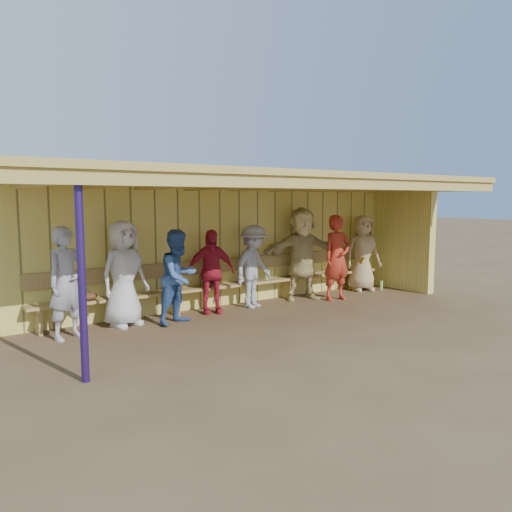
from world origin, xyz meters
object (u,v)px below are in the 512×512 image
at_px(player_h, 363,253).
at_px(player_a, 67,283).
at_px(player_b, 124,274).
at_px(player_c, 179,277).
at_px(bench, 234,279).
at_px(player_d, 211,272).
at_px(player_e, 253,266).
at_px(player_g, 337,258).
at_px(player_f, 302,254).

bearing_deg(player_h, player_a, -159.80).
distance_m(player_b, player_c, 0.89).
bearing_deg(bench, player_d, -156.00).
distance_m(player_a, player_b, 0.99).
relative_size(player_b, bench, 0.23).
bearing_deg(player_e, player_b, 158.68).
xyz_separation_m(player_g, bench, (-2.04, 0.76, -0.35)).
distance_m(player_h, bench, 3.31).
relative_size(player_d, player_f, 0.80).
bearing_deg(bench, player_h, -5.31).
relative_size(player_c, player_d, 1.03).
distance_m(player_d, player_f, 2.18).
relative_size(player_e, bench, 0.21).
relative_size(player_d, player_h, 0.89).
distance_m(player_a, bench, 3.35).
bearing_deg(player_c, player_b, 135.96).
bearing_deg(player_f, player_a, -157.96).
relative_size(player_b, player_c, 1.10).
height_order(player_c, player_g, player_g).
xyz_separation_m(player_d, bench, (0.69, 0.31, -0.24)).
distance_m(player_d, player_e, 0.91).
bearing_deg(player_e, player_f, -18.28).
relative_size(player_a, player_e, 1.06).
bearing_deg(bench, player_e, -57.67).
height_order(player_a, player_d, player_a).
distance_m(player_a, player_g, 5.33).
relative_size(player_c, player_f, 0.83).
bearing_deg(player_c, player_f, -14.25).
distance_m(player_f, player_g, 0.72).
xyz_separation_m(player_d, player_g, (2.72, -0.45, 0.11)).
bearing_deg(player_c, player_g, -22.60).
height_order(player_b, player_d, player_b).
bearing_deg(player_e, player_c, 169.67).
xyz_separation_m(player_g, player_h, (1.24, 0.45, -0.02)).
bearing_deg(player_g, player_h, 25.25).
relative_size(player_b, player_e, 1.09).
xyz_separation_m(player_a, player_c, (1.78, -0.10, -0.05)).
relative_size(player_b, player_g, 0.99).
distance_m(player_a, player_h, 6.57).
distance_m(player_g, bench, 2.20).
xyz_separation_m(player_c, player_g, (3.54, -0.09, 0.09)).
xyz_separation_m(player_f, bench, (-1.49, 0.31, -0.43)).
distance_m(player_c, player_h, 4.80).
bearing_deg(player_f, player_g, -20.54).
relative_size(player_a, player_b, 0.97).
height_order(player_e, player_f, player_f).
relative_size(player_h, bench, 0.23).
xyz_separation_m(player_b, player_g, (4.36, -0.43, 0.01)).
height_order(player_c, player_h, player_h).
height_order(player_b, player_h, player_b).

